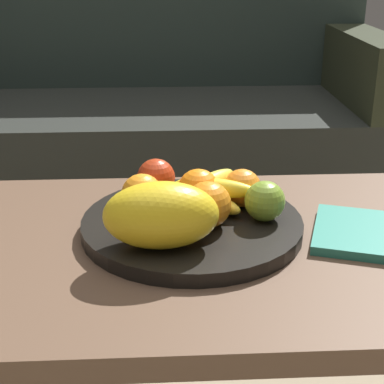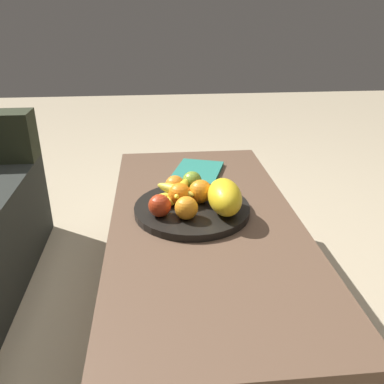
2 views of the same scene
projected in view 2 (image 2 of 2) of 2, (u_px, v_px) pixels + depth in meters
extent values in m
plane|color=tan|center=(203.00, 313.00, 1.51)|extent=(8.00, 8.00, 0.00)
cube|color=brown|center=(205.00, 222.00, 1.34)|extent=(1.29, 0.61, 0.04)
cylinder|color=brown|center=(243.00, 196.00, 2.00)|extent=(0.05, 0.05, 0.37)
cylinder|color=brown|center=(134.00, 200.00, 1.95)|extent=(0.05, 0.05, 0.37)
cylinder|color=black|center=(192.00, 209.00, 1.36)|extent=(0.39, 0.39, 0.03)
ellipsoid|color=yellow|center=(225.00, 197.00, 1.29)|extent=(0.18, 0.11, 0.11)
sphere|color=orange|center=(186.00, 208.00, 1.26)|extent=(0.07, 0.07, 0.07)
sphere|color=orange|center=(201.00, 191.00, 1.36)|extent=(0.08, 0.08, 0.08)
sphere|color=orange|center=(175.00, 185.00, 1.42)|extent=(0.07, 0.07, 0.07)
sphere|color=orange|center=(180.00, 194.00, 1.35)|extent=(0.08, 0.08, 0.08)
sphere|color=#B53316|center=(160.00, 206.00, 1.27)|extent=(0.07, 0.07, 0.07)
sphere|color=olive|center=(192.00, 181.00, 1.45)|extent=(0.07, 0.07, 0.07)
ellipsoid|color=gold|center=(176.00, 196.00, 1.38)|extent=(0.03, 0.15, 0.03)
ellipsoid|color=yellow|center=(181.00, 198.00, 1.37)|extent=(0.08, 0.15, 0.03)
ellipsoid|color=yellow|center=(179.00, 197.00, 1.37)|extent=(0.13, 0.13, 0.03)
ellipsoid|color=yellow|center=(181.00, 189.00, 1.37)|extent=(0.15, 0.08, 0.03)
ellipsoid|color=yellow|center=(175.00, 190.00, 1.36)|extent=(0.12, 0.14, 0.03)
cube|color=#2A7F6D|center=(197.00, 172.00, 1.67)|extent=(0.29, 0.25, 0.02)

